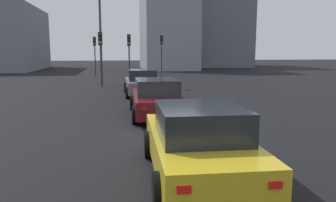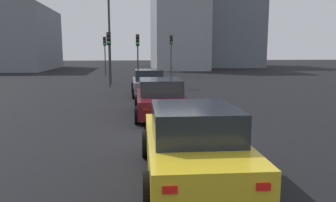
{
  "view_description": "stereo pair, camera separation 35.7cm",
  "coord_description": "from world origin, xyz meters",
  "px_view_note": "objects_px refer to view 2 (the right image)",
  "views": [
    {
      "loc": [
        -9.6,
        1.4,
        2.56
      ],
      "look_at": [
        -0.65,
        -0.05,
        1.16
      ],
      "focal_mm": 34.94,
      "sensor_mm": 36.0,
      "label": 1
    },
    {
      "loc": [
        -9.65,
        1.05,
        2.56
      ],
      "look_at": [
        -0.65,
        -0.05,
        1.16
      ],
      "focal_mm": 34.94,
      "sensor_mm": 36.0,
      "label": 2
    }
  ],
  "objects_px": {
    "traffic_light_near_left": "(171,47)",
    "traffic_light_far_right": "(105,48)",
    "street_lamp_kerbside": "(109,23)",
    "traffic_light_far_left": "(138,48)",
    "traffic_light_near_right": "(109,48)",
    "car_yellow_third": "(193,143)",
    "car_grey_lead": "(148,83)",
    "car_maroon_second": "(160,98)"
  },
  "relations": [
    {
      "from": "traffic_light_near_left",
      "to": "street_lamp_kerbside",
      "type": "xyz_separation_m",
      "value": [
        -8.01,
        5.83,
        1.68
      ]
    },
    {
      "from": "car_grey_lead",
      "to": "traffic_light_far_left",
      "type": "bearing_deg",
      "value": 2.69
    },
    {
      "from": "car_maroon_second",
      "to": "traffic_light_far_left",
      "type": "distance_m",
      "value": 13.69
    },
    {
      "from": "traffic_light_far_left",
      "to": "car_grey_lead",
      "type": "bearing_deg",
      "value": 4.52
    },
    {
      "from": "car_grey_lead",
      "to": "car_maroon_second",
      "type": "bearing_deg",
      "value": -179.5
    },
    {
      "from": "car_yellow_third",
      "to": "traffic_light_near_left",
      "type": "bearing_deg",
      "value": -4.36
    },
    {
      "from": "traffic_light_near_right",
      "to": "traffic_light_far_left",
      "type": "relative_size",
      "value": 1.0
    },
    {
      "from": "traffic_light_near_left",
      "to": "traffic_light_far_right",
      "type": "xyz_separation_m",
      "value": [
        0.69,
        6.8,
        -0.1
      ]
    },
    {
      "from": "traffic_light_near_left",
      "to": "traffic_light_near_right",
      "type": "relative_size",
      "value": 1.07
    },
    {
      "from": "car_grey_lead",
      "to": "car_maroon_second",
      "type": "xyz_separation_m",
      "value": [
        -6.18,
        -0.07,
        -0.0
      ]
    },
    {
      "from": "traffic_light_near_right",
      "to": "traffic_light_near_left",
      "type": "bearing_deg",
      "value": 154.07
    },
    {
      "from": "traffic_light_near_right",
      "to": "car_grey_lead",
      "type": "bearing_deg",
      "value": 30.83
    },
    {
      "from": "car_grey_lead",
      "to": "traffic_light_near_left",
      "type": "height_order",
      "value": "traffic_light_near_left"
    },
    {
      "from": "car_maroon_second",
      "to": "car_yellow_third",
      "type": "xyz_separation_m",
      "value": [
        -6.45,
        -0.03,
        0.01
      ]
    },
    {
      "from": "traffic_light_near_right",
      "to": "street_lamp_kerbside",
      "type": "relative_size",
      "value": 0.48
    },
    {
      "from": "traffic_light_near_left",
      "to": "traffic_light_far_right",
      "type": "distance_m",
      "value": 6.84
    },
    {
      "from": "car_maroon_second",
      "to": "traffic_light_far_right",
      "type": "bearing_deg",
      "value": 10.56
    },
    {
      "from": "traffic_light_near_left",
      "to": "car_maroon_second",
      "type": "bearing_deg",
      "value": -12.76
    },
    {
      "from": "street_lamp_kerbside",
      "to": "traffic_light_near_right",
      "type": "bearing_deg",
      "value": -178.63
    },
    {
      "from": "traffic_light_near_left",
      "to": "traffic_light_far_left",
      "type": "relative_size",
      "value": 1.07
    },
    {
      "from": "car_grey_lead",
      "to": "car_yellow_third",
      "type": "xyz_separation_m",
      "value": [
        -12.63,
        -0.1,
        0.0
      ]
    },
    {
      "from": "traffic_light_far_left",
      "to": "street_lamp_kerbside",
      "type": "distance_m",
      "value": 2.88
    },
    {
      "from": "car_maroon_second",
      "to": "traffic_light_far_right",
      "type": "relative_size",
      "value": 1.19
    },
    {
      "from": "traffic_light_near_left",
      "to": "traffic_light_far_left",
      "type": "distance_m",
      "value": 8.48
    },
    {
      "from": "street_lamp_kerbside",
      "to": "traffic_light_far_right",
      "type": "bearing_deg",
      "value": 6.38
    },
    {
      "from": "traffic_light_far_right",
      "to": "traffic_light_near_left",
      "type": "bearing_deg",
      "value": 91.71
    },
    {
      "from": "car_grey_lead",
      "to": "car_yellow_third",
      "type": "distance_m",
      "value": 12.63
    },
    {
      "from": "car_yellow_third",
      "to": "traffic_light_far_right",
      "type": "xyz_separation_m",
      "value": [
        28.31,
        3.6,
        2.14
      ]
    },
    {
      "from": "traffic_light_far_left",
      "to": "street_lamp_kerbside",
      "type": "relative_size",
      "value": 0.48
    },
    {
      "from": "car_yellow_third",
      "to": "street_lamp_kerbside",
      "type": "xyz_separation_m",
      "value": [
        19.61,
        2.63,
        3.92
      ]
    },
    {
      "from": "traffic_light_far_left",
      "to": "car_yellow_third",
      "type": "bearing_deg",
      "value": 3.02
    },
    {
      "from": "traffic_light_far_left",
      "to": "street_lamp_kerbside",
      "type": "bearing_deg",
      "value": -78.68
    },
    {
      "from": "car_maroon_second",
      "to": "traffic_light_near_right",
      "type": "bearing_deg",
      "value": 14.32
    },
    {
      "from": "car_yellow_third",
      "to": "street_lamp_kerbside",
      "type": "distance_m",
      "value": 20.17
    },
    {
      "from": "car_maroon_second",
      "to": "car_yellow_third",
      "type": "relative_size",
      "value": 1.07
    },
    {
      "from": "car_grey_lead",
      "to": "street_lamp_kerbside",
      "type": "height_order",
      "value": "street_lamp_kerbside"
    },
    {
      "from": "car_yellow_third",
      "to": "traffic_light_near_right",
      "type": "relative_size",
      "value": 1.15
    },
    {
      "from": "car_grey_lead",
      "to": "car_maroon_second",
      "type": "height_order",
      "value": "car_grey_lead"
    },
    {
      "from": "car_grey_lead",
      "to": "street_lamp_kerbside",
      "type": "bearing_deg",
      "value": 19.69
    },
    {
      "from": "car_maroon_second",
      "to": "street_lamp_kerbside",
      "type": "relative_size",
      "value": 0.59
    },
    {
      "from": "traffic_light_near_right",
      "to": "traffic_light_far_right",
      "type": "bearing_deg",
      "value": -170.97
    },
    {
      "from": "traffic_light_near_right",
      "to": "street_lamp_kerbside",
      "type": "height_order",
      "value": "street_lamp_kerbside"
    }
  ]
}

